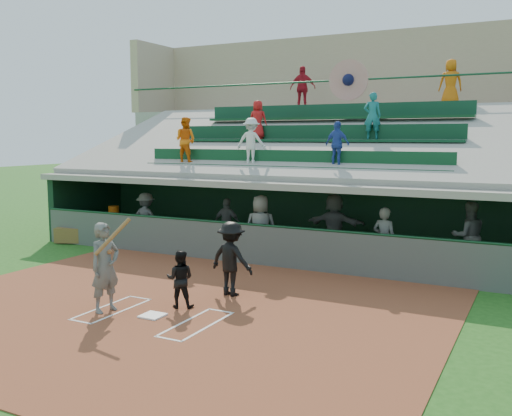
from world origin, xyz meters
The scene contains 21 objects.
ground centered at (0.00, 0.00, 0.00)m, with size 100.00×100.00×0.00m, color #205518.
dirt_slab centered at (0.00, 0.50, 0.01)m, with size 11.00×9.00×0.02m, color brown.
home_plate centered at (0.00, 0.00, 0.04)m, with size 0.43×0.43×0.03m, color white.
batters_box_chalk centered at (0.00, 0.00, 0.02)m, with size 2.65×1.85×0.01m.
dugout_floor centered at (0.00, 6.75, 0.02)m, with size 16.00×3.50×0.04m, color gray.
concourse_slab centered at (0.00, 13.50, 2.30)m, with size 20.00×3.00×4.60m, color #99968B.
grandstand centered at (-0.01, 10.51, 2.26)m, with size 20.40×10.40×7.80m.
batter_at_plate centered at (-1.03, -0.16, 0.93)m, with size 0.91×0.79×1.95m.
catcher centered at (0.14, 0.75, 0.61)m, with size 0.58×0.45×1.19m, color black.
home_umpire centered at (0.63, 2.03, 0.84)m, with size 1.06×0.61×1.65m, color black.
dugout_bench centered at (-0.11, 8.00, 0.28)m, with size 16.33×0.49×0.49m, color brown.
white_table centered at (-6.23, 6.20, 0.43)m, with size 0.90×0.67×0.78m, color silver.
water_cooler centered at (-6.31, 6.16, 1.00)m, with size 0.36×0.36×0.36m, color #C7570B.
dugout_player_a centered at (-4.86, 6.06, 0.87)m, with size 1.07×0.62×1.66m, color #575A55.
dugout_player_b centered at (-2.07, 6.53, 0.83)m, with size 0.93×0.39×1.58m, color #5F625D.
dugout_player_c centered at (-0.35, 5.44, 0.97)m, with size 0.91×0.59×1.86m, color #585A55.
dugout_player_d centered at (1.32, 6.89, 0.97)m, with size 1.72×0.55×1.85m, color #5D605B.
dugout_player_e centered at (3.11, 5.64, 0.89)m, with size 0.62×0.41×1.69m, color #585B56.
dugout_player_f centered at (5.01, 6.86, 0.94)m, with size 0.88×0.68×1.81m, color #61645F.
concourse_staff_a centered at (-2.33, 13.20, 5.48)m, with size 1.03×0.43×1.77m, color #B31420.
concourse_staff_b centered at (3.53, 12.67, 5.42)m, with size 0.80×0.52×1.63m, color #CF630C.
Camera 1 is at (6.74, -8.72, 3.53)m, focal length 40.00 mm.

